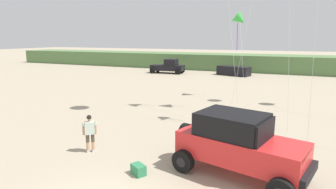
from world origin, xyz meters
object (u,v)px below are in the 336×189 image
object	(u,v)px
distant_pickup	(168,66)
distant_sedan	(234,71)
person_watching	(90,131)
cooler_box	(138,170)
kite_red_delta	(240,20)
jeep	(239,143)

from	to	relation	value
distant_pickup	distant_sedan	size ratio (longest dim) A/B	1.13
person_watching	distant_pickup	distance (m)	28.18
person_watching	cooler_box	world-z (taller)	person_watching
distant_pickup	distant_sedan	world-z (taller)	distant_pickup
cooler_box	distant_pickup	world-z (taller)	distant_pickup
person_watching	kite_red_delta	xyz separation A→B (m)	(3.70, 14.32, 5.37)
distant_pickup	kite_red_delta	size ratio (longest dim) A/B	0.67
cooler_box	person_watching	bearing A→B (deg)	-168.98
distant_sedan	person_watching	bearing A→B (deg)	-74.83
cooler_box	kite_red_delta	xyz separation A→B (m)	(0.77, 15.32, 6.11)
person_watching	distant_sedan	size ratio (longest dim) A/B	0.40
jeep	distant_sedan	world-z (taller)	jeep
cooler_box	distant_sedan	xyz separation A→B (m)	(-2.10, 29.23, 0.41)
cooler_box	kite_red_delta	world-z (taller)	kite_red_delta
person_watching	distant_sedan	world-z (taller)	person_watching
distant_pickup	kite_red_delta	distance (m)	18.09
distant_sedan	cooler_box	bearing A→B (deg)	-69.02
jeep	cooler_box	bearing A→B (deg)	-156.25
distant_pickup	person_watching	bearing A→B (deg)	-73.48
cooler_box	distant_sedan	distance (m)	29.31
jeep	cooler_box	xyz separation A→B (m)	(-3.29, -1.45, -1.01)
person_watching	kite_red_delta	distance (m)	15.74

